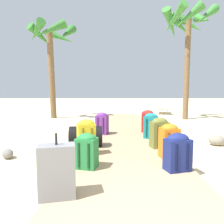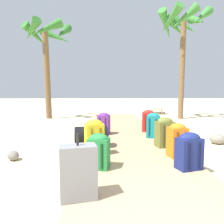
{
  "view_description": "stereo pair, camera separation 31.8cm",
  "coord_description": "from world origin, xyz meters",
  "views": [
    {
      "loc": [
        -0.19,
        -1.22,
        1.13
      ],
      "look_at": [
        -0.27,
        4.75,
        0.55
      ],
      "focal_mm": 33.98,
      "sensor_mm": 36.0,
      "label": 1
    },
    {
      "loc": [
        -0.51,
        -1.21,
        1.13
      ],
      "look_at": [
        -0.27,
        4.75,
        0.55
      ],
      "focal_mm": 33.98,
      "sensor_mm": 36.0,
      "label": 2
    }
  ],
  "objects": [
    {
      "name": "palm_tree_far_left",
      "position": [
        -2.76,
        7.59,
        3.12
      ],
      "size": [
        1.98,
        2.01,
        3.95
      ],
      "color": "brown",
      "rests_on": "ground"
    },
    {
      "name": "rock_right_far",
      "position": [
        1.94,
        3.18,
        0.11
      ],
      "size": [
        0.39,
        0.36,
        0.22
      ],
      "primitive_type": "ellipsoid",
      "rotation": [
        0.0,
        0.0,
        2.87
      ],
      "color": "gray",
      "rests_on": "ground"
    },
    {
      "name": "duffel_bag_black",
      "position": [
        -0.75,
        2.76,
        0.28
      ],
      "size": [
        0.65,
        0.45,
        0.5
      ],
      "color": "black",
      "rests_on": "boardwalk"
    },
    {
      "name": "backpack_green",
      "position": [
        -0.58,
        1.61,
        0.33
      ],
      "size": [
        0.32,
        0.29,
        0.48
      ],
      "color": "#237538",
      "rests_on": "boardwalk"
    },
    {
      "name": "backpack_purple",
      "position": [
        -0.51,
        3.94,
        0.36
      ],
      "size": [
        0.33,
        0.32,
        0.54
      ],
      "color": "#6B2D84",
      "rests_on": "boardwalk"
    },
    {
      "name": "palm_tree_far_right",
      "position": [
        2.63,
        7.4,
        3.62
      ],
      "size": [
        2.23,
        2.19,
        4.44
      ],
      "color": "brown",
      "rests_on": "ground"
    },
    {
      "name": "rock_left_near",
      "position": [
        -2.0,
        2.25,
        0.08
      ],
      "size": [
        0.29,
        0.3,
        0.16
      ],
      "primitive_type": "ellipsoid",
      "rotation": [
        0.0,
        0.0,
        2.19
      ],
      "color": "slate",
      "rests_on": "ground"
    },
    {
      "name": "boardwalk",
      "position": [
        0.0,
        4.31,
        0.04
      ],
      "size": [
        1.76,
        8.63,
        0.08
      ],
      "primitive_type": "cube",
      "color": "tan",
      "rests_on": "ground"
    },
    {
      "name": "backpack_yellow",
      "position": [
        -0.66,
        2.21,
        0.39
      ],
      "size": [
        0.34,
        0.29,
        0.59
      ],
      "color": "gold",
      "rests_on": "boardwalk"
    },
    {
      "name": "lounge_chair",
      "position": [
        2.26,
        9.6,
        0.33
      ],
      "size": [
        0.97,
        1.65,
        0.78
      ],
      "color": "white",
      "rests_on": "ground"
    },
    {
      "name": "backpack_red",
      "position": [
        0.65,
        4.25,
        0.38
      ],
      "size": [
        0.33,
        0.28,
        0.57
      ],
      "color": "red",
      "rests_on": "boardwalk"
    },
    {
      "name": "backpack_teal",
      "position": [
        0.61,
        3.5,
        0.38
      ],
      "size": [
        0.35,
        0.31,
        0.57
      ],
      "color": "#197A7F",
      "rests_on": "boardwalk"
    },
    {
      "name": "backpack_olive",
      "position": [
        0.65,
        2.7,
        0.38
      ],
      "size": [
        0.36,
        0.29,
        0.56
      ],
      "color": "olive",
      "rests_on": "boardwalk"
    },
    {
      "name": "backpack_navy",
      "position": [
        0.64,
        1.53,
        0.34
      ],
      "size": [
        0.37,
        0.29,
        0.5
      ],
      "color": "navy",
      "rests_on": "boardwalk"
    },
    {
      "name": "suitcase_grey",
      "position": [
        -0.76,
        0.79,
        0.35
      ],
      "size": [
        0.39,
        0.28,
        0.65
      ],
      "color": "slate",
      "rests_on": "boardwalk"
    },
    {
      "name": "ground_plane",
      "position": [
        0.0,
        3.45,
        0.0
      ],
      "size": [
        60.0,
        60.0,
        0.0
      ],
      "primitive_type": "plane",
      "color": "beige"
    },
    {
      "name": "backpack_orange",
      "position": [
        0.67,
        2.07,
        0.37
      ],
      "size": [
        0.31,
        0.29,
        0.54
      ],
      "color": "orange",
      "rests_on": "boardwalk"
    }
  ]
}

